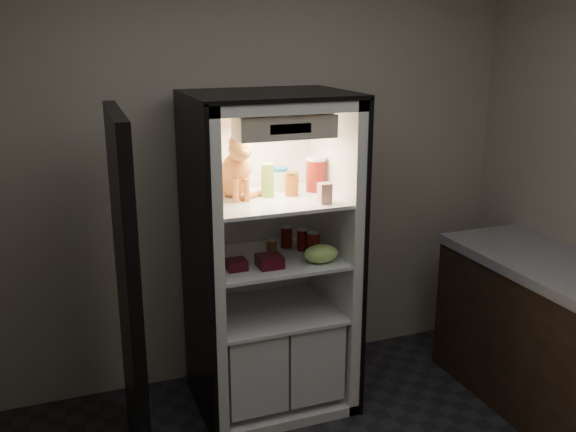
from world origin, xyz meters
The scene contains 16 objects.
room_shell centered at (0.00, 0.00, 1.62)m, with size 3.60×3.60×3.60m.
refrigerator centered at (0.00, 1.38, 0.79)m, with size 0.90×0.72×1.88m.
fridge_door centered at (-0.85, 1.01, 0.91)m, with size 0.10×0.87×1.85m.
tabby_cat centered at (-0.19, 1.41, 1.44)m, with size 0.33×0.37×0.39m.
parmesan_shaker centered at (-0.01, 1.36, 1.39)m, with size 0.07×0.07×0.19m.
mayo_tub centered at (0.10, 1.48, 1.36)m, with size 0.10×0.10×0.14m.
salsa_jar centered at (0.13, 1.34, 1.36)m, with size 0.08×0.08×0.14m.
pepper_jar centered at (0.30, 1.39, 1.39)m, with size 0.12×0.12×0.20m.
cream_carton centered at (0.23, 1.11, 1.35)m, with size 0.06×0.06×0.11m, color white.
soda_can_a centered at (0.14, 1.46, 1.00)m, with size 0.07×0.07×0.13m.
soda_can_b centered at (0.21, 1.37, 1.01)m, with size 0.07×0.07×0.13m.
soda_can_c centered at (0.24, 1.28, 1.01)m, with size 0.07×0.07×0.13m.
condiment_jar centered at (0.02, 1.39, 0.98)m, with size 0.06×0.06×0.09m.
grape_bag centered at (0.23, 1.14, 0.99)m, with size 0.20×0.15×0.10m, color #9BC35B.
berry_box_left centered at (-0.25, 1.20, 0.97)m, with size 0.11×0.11×0.05m, color #540E15.
berry_box_right centered at (-0.07, 1.17, 0.97)m, with size 0.13×0.13×0.07m, color #540E15.
Camera 1 is at (-1.16, -1.96, 2.18)m, focal length 40.00 mm.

